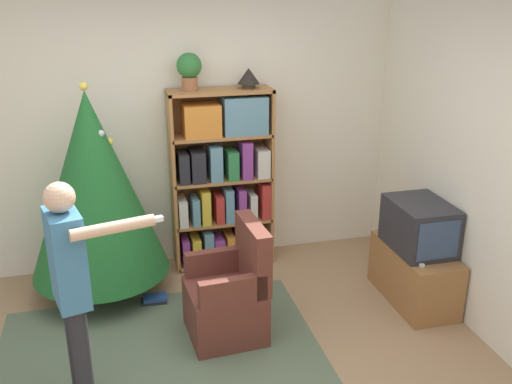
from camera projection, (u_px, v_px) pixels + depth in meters
The scene contains 13 objects.
ground_plane at pixel (219, 384), 3.94m from camera, with size 14.00×14.00×0.00m, color #9E7A56.
wall_back at pixel (175, 130), 5.34m from camera, with size 8.00×0.10×2.60m.
area_rug at pixel (162, 366), 4.12m from camera, with size 2.38×2.01×0.01m.
bookshelf at pixel (223, 178), 5.35m from camera, with size 0.95×0.33×1.71m.
tv_stand at pixel (414, 274), 4.90m from camera, with size 0.43×0.88×0.49m.
television at pixel (419, 226), 4.74m from camera, with size 0.44×0.60×0.41m.
game_remote at pixel (419, 263), 4.54m from camera, with size 0.04×0.12×0.02m.
christmas_tree at pixel (94, 186), 4.76m from camera, with size 1.17×1.17×1.87m.
armchair at pixel (230, 297), 4.40m from camera, with size 0.61×0.60×0.92m.
standing_person at pixel (72, 282), 3.42m from camera, with size 0.70×0.46×1.55m.
potted_plant at pixel (189, 69), 4.94m from camera, with size 0.22×0.22×0.33m.
table_lamp at pixel (249, 77), 5.10m from camera, with size 0.20×0.20×0.18m.
book_pile_near_tree at pixel (155, 299), 4.93m from camera, with size 0.22×0.14×0.06m.
Camera 1 is at (-0.54, -3.19, 2.62)m, focal length 40.00 mm.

